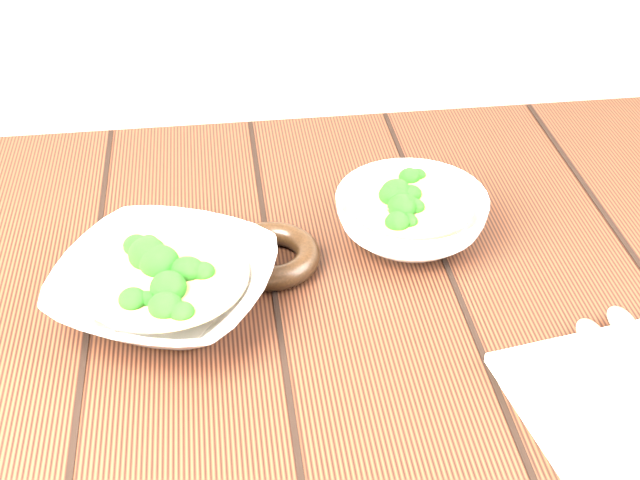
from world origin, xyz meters
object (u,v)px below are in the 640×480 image
at_px(trivet, 270,255).
at_px(napkin, 630,397).
at_px(soup_bowl_front, 165,286).
at_px(soup_bowl_back, 411,215).
at_px(table, 295,370).

height_order(trivet, napkin, trivet).
height_order(soup_bowl_front, napkin, soup_bowl_front).
distance_m(trivet, napkin, 0.41).
height_order(soup_bowl_front, soup_bowl_back, soup_bowl_front).
distance_m(soup_bowl_back, napkin, 0.33).
relative_size(table, napkin, 5.52).
height_order(soup_bowl_back, napkin, soup_bowl_back).
bearing_deg(table, napkin, -34.53).
relative_size(soup_bowl_back, trivet, 1.83).
bearing_deg(soup_bowl_front, table, 4.09).
xyz_separation_m(trivet, napkin, (0.32, -0.26, -0.01)).
bearing_deg(table, trivet, 111.75).
bearing_deg(soup_bowl_back, trivet, -168.37).
height_order(soup_bowl_front, trivet, soup_bowl_front).
distance_m(table, trivet, 0.14).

